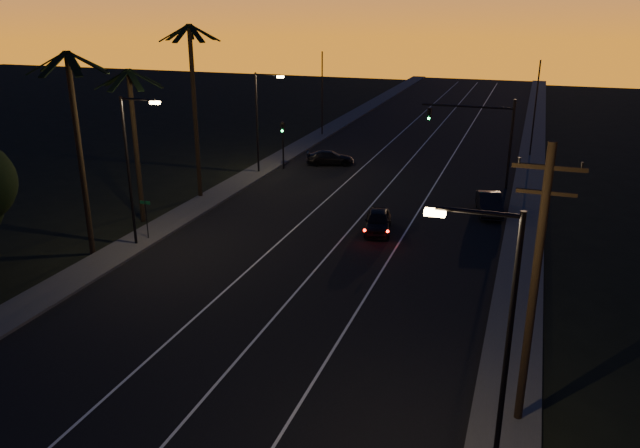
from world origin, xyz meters
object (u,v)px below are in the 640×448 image
at_px(utility_pole, 535,284).
at_px(right_car, 489,204).
at_px(cross_car, 330,158).
at_px(lead_car, 378,221).
at_px(signal_mast, 481,127).

xyz_separation_m(utility_pole, right_car, (-2.88, 23.12, -4.59)).
distance_m(utility_pole, cross_car, 37.58).
height_order(lead_car, right_car, right_car).
bearing_deg(right_car, lead_car, -137.28).
height_order(right_car, cross_car, right_car).
bearing_deg(right_car, utility_pole, -82.89).
bearing_deg(lead_car, right_car, 42.72).
xyz_separation_m(utility_pole, lead_car, (-9.34, 17.15, -4.61)).
distance_m(right_car, cross_car, 17.72).
bearing_deg(cross_car, signal_mast, -12.04).
distance_m(lead_car, right_car, 8.79).
distance_m(lead_car, cross_car, 17.76).
height_order(lead_car, cross_car, lead_car).
bearing_deg(lead_car, signal_mast, 69.20).
xyz_separation_m(utility_pole, signal_mast, (-4.46, 29.99, -0.53)).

